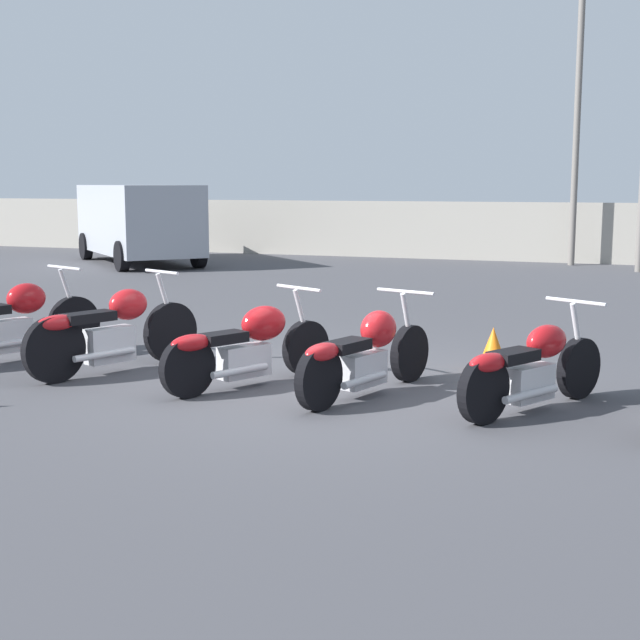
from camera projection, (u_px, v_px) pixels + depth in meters
ground_plane at (318, 385)px, 8.86m from camera, size 60.00×60.00×0.00m
fence_back at (527, 232)px, 22.70m from camera, size 40.00×0.04×1.52m
light_pole_right at (580, 61)px, 21.13m from camera, size 0.70×0.35×8.33m
motorcycle_slot_0 at (9, 323)px, 9.96m from camera, size 1.03×2.14×1.03m
motorcycle_slot_1 at (112, 331)px, 9.40m from camera, size 0.96×2.01×1.04m
motorcycle_slot_2 at (248, 345)px, 8.77m from camera, size 1.09×1.89×0.94m
motorcycle_slot_3 at (365, 354)px, 8.37m from camera, size 0.88×2.01×0.94m
motorcycle_slot_4 at (531, 368)px, 7.80m from camera, size 1.08×1.76×0.94m
parked_van at (138, 220)px, 22.16m from camera, size 4.88×4.68×1.95m
traffic_cone_near at (493, 349)px, 9.51m from camera, size 0.35×0.35×0.47m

